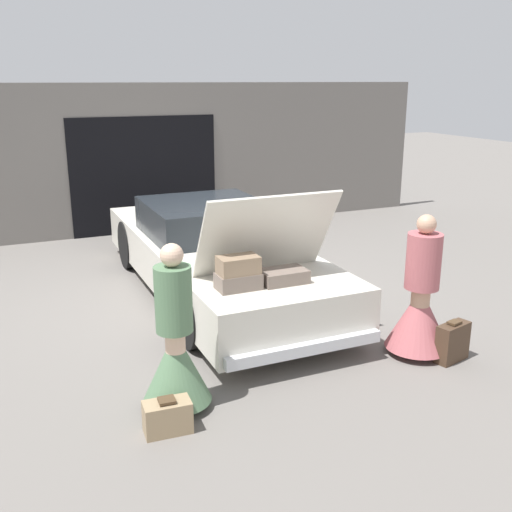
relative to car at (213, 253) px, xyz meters
The scene contains 7 objects.
ground_plane 0.56m from the car, 82.01° to the right, with size 40.00×40.00×0.00m, color slate.
garage_wall_back 3.93m from the car, 89.97° to the left, with size 12.00×0.14×2.80m.
car is the anchor object (origin of this frame).
person_left 3.06m from the car, 116.05° to the right, with size 0.62×0.62×1.54m.
person_right 3.04m from the car, 63.59° to the right, with size 0.69×0.69×1.54m.
suitcase_beside_left_person 3.50m from the car, 116.31° to the right, with size 0.41×0.24×0.31m.
suitcase_beside_right_person 3.42m from the car, 62.52° to the right, with size 0.42×0.26×0.44m.
Camera 1 is at (-2.64, -7.44, 2.86)m, focal length 42.00 mm.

